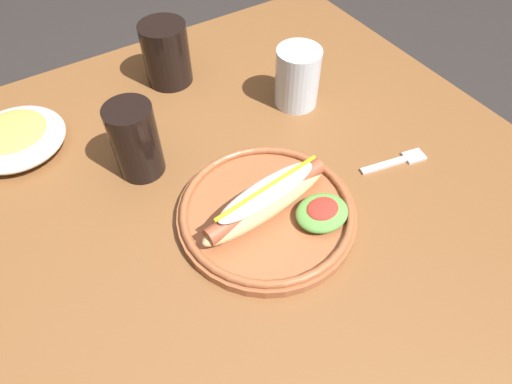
% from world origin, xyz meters
% --- Properties ---
extents(ground_plane, '(8.00, 8.00, 0.00)m').
position_xyz_m(ground_plane, '(0.00, 0.00, 0.00)').
color(ground_plane, '#2D2826').
extents(dining_table, '(1.12, 1.00, 0.74)m').
position_xyz_m(dining_table, '(0.00, 0.00, 0.64)').
color(dining_table, brown).
rests_on(dining_table, ground_plane).
extents(hot_dog_plate, '(0.27, 0.27, 0.08)m').
position_xyz_m(hot_dog_plate, '(0.06, -0.06, 0.76)').
color(hot_dog_plate, '#9E5633').
rests_on(hot_dog_plate, dining_table).
extents(fork, '(0.12, 0.04, 0.00)m').
position_xyz_m(fork, '(0.31, -0.08, 0.74)').
color(fork, silver).
rests_on(fork, dining_table).
extents(soda_cup, '(0.09, 0.09, 0.12)m').
position_xyz_m(soda_cup, '(0.09, 0.34, 0.80)').
color(soda_cup, black).
rests_on(soda_cup, dining_table).
extents(water_cup, '(0.08, 0.08, 0.11)m').
position_xyz_m(water_cup, '(0.26, 0.14, 0.80)').
color(water_cup, silver).
rests_on(water_cup, dining_table).
extents(extra_cup, '(0.08, 0.08, 0.13)m').
position_xyz_m(extra_cup, '(-0.06, 0.14, 0.80)').
color(extra_cup, black).
rests_on(extra_cup, dining_table).
extents(side_bowl, '(0.17, 0.17, 0.05)m').
position_xyz_m(side_bowl, '(-0.22, 0.30, 0.76)').
color(side_bowl, silver).
rests_on(side_bowl, dining_table).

